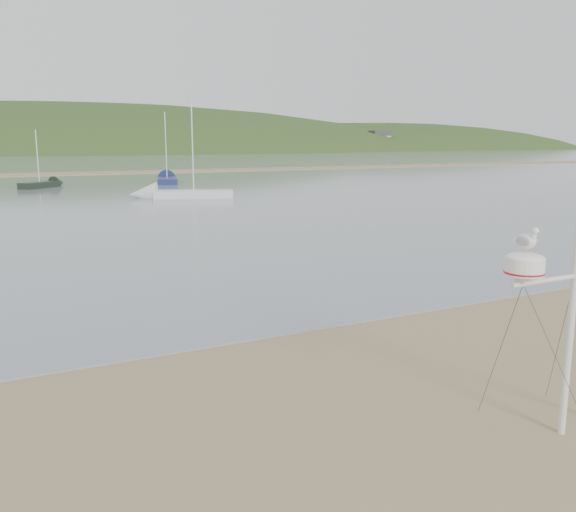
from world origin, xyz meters
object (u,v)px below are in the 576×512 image
mast_rig (568,357)px  sailboat_blue_far (167,179)px  sailboat_white_near (166,194)px  sailboat_dark_mid (49,184)px

mast_rig → sailboat_blue_far: bearing=78.7°
mast_rig → sailboat_white_near: size_ratio=0.64×
mast_rig → sailboat_dark_mid: size_ratio=0.89×
sailboat_blue_far → sailboat_white_near: bearing=-106.9°
sailboat_dark_mid → sailboat_blue_far: bearing=10.0°
sailboat_blue_far → sailboat_dark_mid: 10.98m
mast_rig → sailboat_blue_far: 53.12m
sailboat_white_near → sailboat_blue_far: bearing=73.1°
mast_rig → sailboat_dark_mid: sailboat_dark_mid is taller
mast_rig → sailboat_white_near: bearing=81.4°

